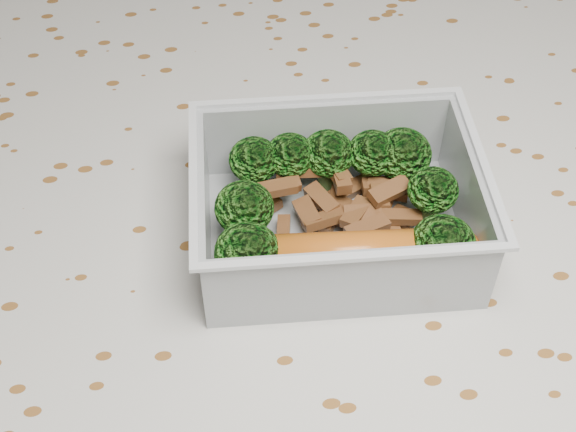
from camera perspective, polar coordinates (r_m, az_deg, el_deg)
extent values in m
cube|color=brown|center=(0.52, -0.75, -3.08)|extent=(1.40, 0.90, 0.04)
cube|color=silver|center=(0.50, -0.78, -1.43)|extent=(1.46, 0.96, 0.01)
cube|color=#B7BCC2|center=(0.50, 3.38, -1.36)|extent=(0.17, 0.13, 0.00)
cube|color=#B7BCC2|center=(0.52, 2.70, 5.69)|extent=(0.16, 0.01, 0.05)
cube|color=#B7BCC2|center=(0.44, 4.51, -4.82)|extent=(0.16, 0.01, 0.05)
cube|color=#B7BCC2|center=(0.49, 12.65, 1.42)|extent=(0.01, 0.12, 0.05)
cube|color=#B7BCC2|center=(0.48, -5.95, 0.28)|extent=(0.01, 0.12, 0.05)
cube|color=silver|center=(0.51, 2.75, 8.37)|extent=(0.17, 0.01, 0.00)
cube|color=silver|center=(0.42, 4.82, -2.93)|extent=(0.17, 0.01, 0.00)
cube|color=silver|center=(0.48, 13.70, 3.78)|extent=(0.01, 0.12, 0.00)
cube|color=silver|center=(0.46, -6.76, 2.64)|extent=(0.01, 0.12, 0.00)
cylinder|color=#608C3F|center=(0.51, -2.35, 2.39)|extent=(0.01, 0.01, 0.02)
ellipsoid|color=#418525|center=(0.50, -2.43, 4.02)|extent=(0.03, 0.03, 0.03)
cylinder|color=#608C3F|center=(0.52, 0.14, 2.72)|extent=(0.01, 0.01, 0.02)
ellipsoid|color=#418525|center=(0.50, 0.14, 4.35)|extent=(0.03, 0.03, 0.03)
cylinder|color=#608C3F|center=(0.52, 2.78, 2.82)|extent=(0.01, 0.01, 0.02)
ellipsoid|color=#418525|center=(0.50, 2.86, 4.46)|extent=(0.03, 0.03, 0.03)
cylinder|color=#608C3F|center=(0.52, 5.87, 2.86)|extent=(0.01, 0.01, 0.02)
ellipsoid|color=#418525|center=(0.51, 6.04, 4.48)|extent=(0.03, 0.03, 0.03)
cylinder|color=#608C3F|center=(0.52, 7.91, 2.76)|extent=(0.01, 0.01, 0.02)
ellipsoid|color=#418525|center=(0.51, 8.14, 4.38)|extent=(0.04, 0.04, 0.03)
cylinder|color=#608C3F|center=(0.49, -3.03, -1.04)|extent=(0.01, 0.01, 0.02)
ellipsoid|color=#418525|center=(0.47, -3.13, 0.59)|extent=(0.04, 0.04, 0.03)
cylinder|color=#608C3F|center=(0.50, 9.96, 0.23)|extent=(0.01, 0.01, 0.02)
ellipsoid|color=#418525|center=(0.49, 10.27, 1.84)|extent=(0.03, 0.03, 0.03)
cylinder|color=#608C3F|center=(0.47, -2.81, -4.22)|extent=(0.01, 0.01, 0.01)
ellipsoid|color=#418525|center=(0.45, -2.90, -2.62)|extent=(0.04, 0.04, 0.03)
cylinder|color=#608C3F|center=(0.48, 10.62, -3.62)|extent=(0.01, 0.01, 0.01)
ellipsoid|color=#418525|center=(0.46, 10.97, -2.04)|extent=(0.04, 0.04, 0.03)
cube|color=brown|center=(0.51, 7.11, 1.91)|extent=(0.03, 0.02, 0.01)
cube|color=brown|center=(0.49, 6.63, -1.04)|extent=(0.02, 0.02, 0.01)
cube|color=brown|center=(0.52, 4.29, 1.80)|extent=(0.03, 0.02, 0.01)
cube|color=brown|center=(0.50, 6.75, 0.36)|extent=(0.02, 0.03, 0.01)
cube|color=brown|center=(0.50, 3.53, 3.21)|extent=(0.02, 0.02, 0.01)
cube|color=brown|center=(0.50, 3.39, 0.79)|extent=(0.02, 0.03, 0.01)
cube|color=brown|center=(0.50, 6.88, -0.11)|extent=(0.01, 0.03, 0.01)
cube|color=brown|center=(0.49, 1.38, 0.20)|extent=(0.02, 0.02, 0.01)
cube|color=brown|center=(0.49, 4.90, 0.19)|extent=(0.02, 0.03, 0.01)
cube|color=brown|center=(0.49, 2.62, -0.23)|extent=(0.03, 0.02, 0.01)
cube|color=brown|center=(0.50, 0.78, 3.30)|extent=(0.03, 0.01, 0.01)
cube|color=brown|center=(0.48, 5.63, -0.92)|extent=(0.03, 0.02, 0.01)
cube|color=brown|center=(0.49, 7.24, 1.79)|extent=(0.03, 0.02, 0.01)
cube|color=brown|center=(0.50, 3.76, 2.79)|extent=(0.01, 0.02, 0.01)
cube|color=brown|center=(0.49, -0.32, -1.17)|extent=(0.01, 0.02, 0.01)
cube|color=brown|center=(0.50, 7.27, -0.43)|extent=(0.03, 0.03, 0.01)
cube|color=brown|center=(0.50, 2.40, 1.17)|extent=(0.02, 0.03, 0.01)
cube|color=brown|center=(0.51, -1.66, 1.52)|extent=(0.02, 0.03, 0.01)
cube|color=brown|center=(0.49, -0.71, 2.06)|extent=(0.03, 0.01, 0.01)
cube|color=brown|center=(0.49, -0.97, 1.90)|extent=(0.03, 0.01, 0.01)
cube|color=brown|center=(0.50, 4.03, 0.69)|extent=(0.02, 0.02, 0.01)
cube|color=brown|center=(0.51, 6.40, 2.07)|extent=(0.02, 0.01, 0.01)
cube|color=brown|center=(0.50, 7.56, -0.27)|extent=(0.03, 0.02, 0.01)
cube|color=brown|center=(0.49, 5.32, 0.10)|extent=(0.02, 0.01, 0.01)
cube|color=brown|center=(0.50, 3.05, -0.22)|extent=(0.02, 0.02, 0.01)
cube|color=brown|center=(0.49, 7.85, -0.07)|extent=(0.03, 0.01, 0.01)
cube|color=brown|center=(0.50, 6.49, 1.24)|extent=(0.01, 0.02, 0.01)
cylinder|color=#BA5A17|center=(0.46, 4.51, -2.77)|extent=(0.12, 0.04, 0.03)
sphere|color=#BA5A17|center=(0.47, 11.96, -2.42)|extent=(0.03, 0.03, 0.03)
sphere|color=#BA5A17|center=(0.46, -3.16, -3.07)|extent=(0.03, 0.03, 0.03)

